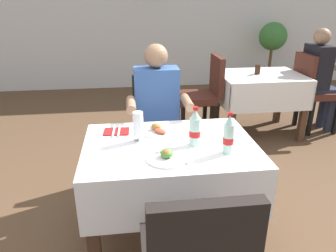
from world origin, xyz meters
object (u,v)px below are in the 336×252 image
at_px(seated_diner_far, 157,112).
at_px(background_table_tumbler, 258,70).
at_px(napkin_cutlery_set, 117,131).
at_px(background_dining_table, 259,90).
at_px(background_chair_right, 314,88).
at_px(plate_far_diner, 156,130).
at_px(plate_near_camera, 167,156).
at_px(background_patron, 320,75).
at_px(cola_bottle_secondary, 195,129).
at_px(background_chair_left, 203,92).
at_px(chair_far_diner_seat, 158,125).
at_px(beer_glass_left, 138,126).
at_px(potted_plant_corner, 271,50).
at_px(main_dining_table, 170,169).
at_px(cola_bottle_primary, 229,136).

bearing_deg(seated_diner_far, background_table_tumbler, 39.87).
distance_m(napkin_cutlery_set, background_dining_table, 2.24).
bearing_deg(background_chair_right, plate_far_diner, -143.64).
bearing_deg(plate_near_camera, background_patron, 42.49).
bearing_deg(cola_bottle_secondary, background_chair_left, 74.99).
relative_size(chair_far_diner_seat, background_chair_right, 1.00).
bearing_deg(background_table_tumbler, seated_diner_far, -140.13).
xyz_separation_m(beer_glass_left, background_chair_right, (2.20, 1.66, -0.29)).
xyz_separation_m(background_chair_left, potted_plant_corner, (1.69, 1.94, 0.14)).
relative_size(napkin_cutlery_set, background_chair_left, 0.20).
bearing_deg(napkin_cutlery_set, main_dining_table, -34.10).
relative_size(chair_far_diner_seat, background_table_tumbler, 8.82).
distance_m(seated_diner_far, cola_bottle_secondary, 0.74).
xyz_separation_m(chair_far_diner_seat, background_dining_table, (1.32, 0.95, 0.00)).
xyz_separation_m(seated_diner_far, background_dining_table, (1.33, 1.06, -0.16)).
bearing_deg(beer_glass_left, plate_far_diner, 46.36).
bearing_deg(background_chair_left, main_dining_table, -109.79).
distance_m(cola_bottle_secondary, napkin_cutlery_set, 0.56).
relative_size(main_dining_table, cola_bottle_primary, 4.24).
height_order(napkin_cutlery_set, potted_plant_corner, potted_plant_corner).
bearing_deg(cola_bottle_primary, napkin_cutlery_set, 148.99).
xyz_separation_m(background_dining_table, background_chair_left, (-0.69, 0.00, -0.00)).
height_order(plate_near_camera, background_patron, background_patron).
xyz_separation_m(chair_far_diner_seat, cola_bottle_primary, (0.32, -0.95, 0.30)).
bearing_deg(cola_bottle_primary, potted_plant_corner, 62.58).
bearing_deg(potted_plant_corner, background_patron, -97.42).
height_order(cola_bottle_secondary, background_table_tumbler, cola_bottle_secondary).
xyz_separation_m(background_chair_left, background_patron, (1.44, 0.00, 0.16)).
bearing_deg(cola_bottle_primary, cola_bottle_secondary, 142.98).
xyz_separation_m(chair_far_diner_seat, background_patron, (2.06, 0.95, 0.16)).
relative_size(plate_near_camera, background_dining_table, 0.25).
distance_m(cola_bottle_secondary, background_chair_left, 1.85).
relative_size(cola_bottle_secondary, background_table_tumbler, 2.29).
relative_size(plate_far_diner, napkin_cutlery_set, 1.24).
distance_m(chair_far_diner_seat, napkin_cutlery_set, 0.68).
height_order(seated_diner_far, background_patron, same).
xyz_separation_m(chair_far_diner_seat, plate_near_camera, (-0.04, -0.98, 0.21)).
bearing_deg(background_chair_right, beer_glass_left, -142.97).
bearing_deg(chair_far_diner_seat, seated_diner_far, -97.59).
bearing_deg(cola_bottle_secondary, napkin_cutlery_set, 151.32).
bearing_deg(cola_bottle_primary, beer_glass_left, 155.43).
xyz_separation_m(plate_far_diner, napkin_cutlery_set, (-0.27, 0.03, -0.01)).
relative_size(cola_bottle_primary, background_chair_right, 0.26).
relative_size(background_patron, background_table_tumbler, 11.45).
bearing_deg(beer_glass_left, cola_bottle_primary, -24.57).
height_order(background_chair_right, potted_plant_corner, potted_plant_corner).
xyz_separation_m(beer_glass_left, background_chair_left, (0.82, 1.66, -0.29)).
distance_m(chair_far_diner_seat, potted_plant_corner, 3.70).
distance_m(background_dining_table, potted_plant_corner, 2.19).
distance_m(plate_far_diner, background_dining_table, 2.07).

